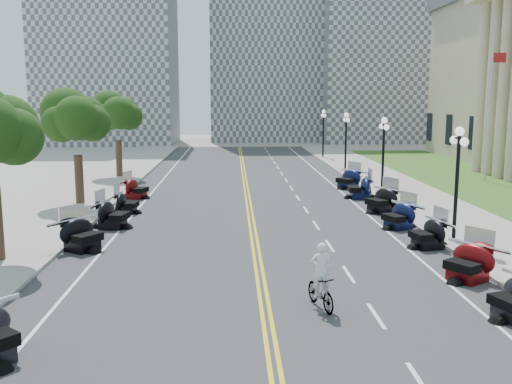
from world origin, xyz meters
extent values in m
plane|color=gray|center=(0.00, 0.00, 0.00)|extent=(160.00, 160.00, 0.00)
cube|color=#333335|center=(0.00, 10.00, 0.00)|extent=(16.00, 90.00, 0.01)
cube|color=yellow|center=(-0.12, 10.00, 0.01)|extent=(0.12, 90.00, 0.00)
cube|color=yellow|center=(0.12, 10.00, 0.01)|extent=(0.12, 90.00, 0.00)
cube|color=white|center=(6.40, 10.00, 0.01)|extent=(0.12, 90.00, 0.00)
cube|color=white|center=(-6.40, 10.00, 0.01)|extent=(0.12, 90.00, 0.00)
cube|color=white|center=(3.20, -8.00, 0.01)|extent=(0.12, 2.00, 0.00)
cube|color=white|center=(3.20, -4.00, 0.01)|extent=(0.12, 2.00, 0.00)
cube|color=white|center=(3.20, 0.00, 0.01)|extent=(0.12, 2.00, 0.00)
cube|color=white|center=(3.20, 4.00, 0.01)|extent=(0.12, 2.00, 0.00)
cube|color=white|center=(3.20, 8.00, 0.01)|extent=(0.12, 2.00, 0.00)
cube|color=white|center=(3.20, 12.00, 0.01)|extent=(0.12, 2.00, 0.00)
cube|color=white|center=(3.20, 16.00, 0.01)|extent=(0.12, 2.00, 0.00)
cube|color=white|center=(3.20, 20.00, 0.01)|extent=(0.12, 2.00, 0.00)
cube|color=white|center=(3.20, 24.00, 0.01)|extent=(0.12, 2.00, 0.00)
cube|color=white|center=(3.20, 28.00, 0.01)|extent=(0.12, 2.00, 0.00)
cube|color=white|center=(3.20, 32.00, 0.01)|extent=(0.12, 2.00, 0.00)
cube|color=white|center=(3.20, 36.00, 0.01)|extent=(0.12, 2.00, 0.00)
cube|color=white|center=(3.20, 40.00, 0.01)|extent=(0.12, 2.00, 0.00)
cube|color=white|center=(3.20, 44.00, 0.01)|extent=(0.12, 2.00, 0.00)
cube|color=white|center=(3.20, 48.00, 0.01)|extent=(0.12, 2.00, 0.00)
cube|color=white|center=(3.20, 52.00, 0.01)|extent=(0.12, 2.00, 0.00)
cube|color=#9E9991|center=(10.50, 10.00, 0.07)|extent=(5.00, 90.00, 0.15)
cube|color=#9E9991|center=(-10.50, 10.00, 0.07)|extent=(5.00, 90.00, 0.15)
cube|color=#356023|center=(17.50, 18.00, 0.05)|extent=(9.00, 60.00, 0.10)
cube|color=gray|center=(-18.00, 62.00, 13.00)|extent=(18.00, 14.00, 26.00)
cube|color=gray|center=(4.00, 68.00, 15.00)|extent=(16.00, 12.00, 30.00)
cube|color=gray|center=(22.00, 65.00, 11.00)|extent=(20.00, 14.00, 22.00)
imported|color=#A51414|center=(1.66, -3.33, 0.53)|extent=(0.98, 1.84, 1.06)
imported|color=white|center=(1.66, -3.33, 1.92)|extent=(0.62, 0.41, 1.70)
camera|label=1|loc=(-0.96, -19.65, 6.28)|focal=40.00mm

